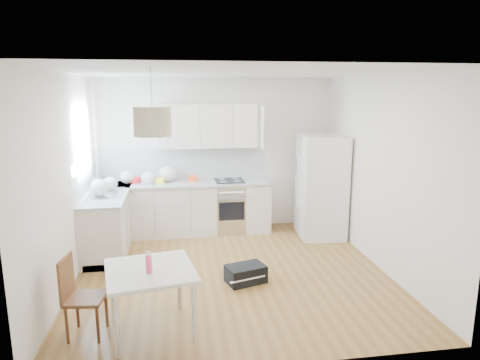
% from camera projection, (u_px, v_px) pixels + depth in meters
% --- Properties ---
extents(floor, '(4.20, 4.20, 0.00)m').
position_uv_depth(floor, '(232.00, 272.00, 5.93)').
color(floor, brown).
rests_on(floor, ground).
extents(ceiling, '(4.20, 4.20, 0.00)m').
position_uv_depth(ceiling, '(231.00, 72.00, 5.38)').
color(ceiling, white).
rests_on(ceiling, wall_back).
extents(wall_back, '(4.20, 0.00, 4.20)m').
position_uv_depth(wall_back, '(216.00, 154.00, 7.69)').
color(wall_back, white).
rests_on(wall_back, floor).
extents(wall_left, '(0.00, 4.20, 4.20)m').
position_uv_depth(wall_left, '(65.00, 182.00, 5.35)').
color(wall_left, white).
rests_on(wall_left, floor).
extents(wall_right, '(0.00, 4.20, 4.20)m').
position_uv_depth(wall_right, '(380.00, 173.00, 5.97)').
color(wall_right, white).
rests_on(wall_right, floor).
extents(window_glassblock, '(0.02, 1.00, 1.00)m').
position_uv_depth(window_glassblock, '(83.00, 140.00, 6.38)').
color(window_glassblock, '#BFE0F9').
rests_on(window_glassblock, wall_left).
extents(cabinets_back, '(3.00, 0.60, 0.88)m').
position_uv_depth(cabinets_back, '(184.00, 209.00, 7.50)').
color(cabinets_back, silver).
rests_on(cabinets_back, floor).
extents(cabinets_left, '(0.60, 1.80, 0.88)m').
position_uv_depth(cabinets_left, '(109.00, 222.00, 6.74)').
color(cabinets_left, silver).
rests_on(cabinets_left, floor).
extents(counter_back, '(3.02, 0.64, 0.04)m').
position_uv_depth(counter_back, '(184.00, 183.00, 7.40)').
color(counter_back, '#A9ABAE').
rests_on(counter_back, cabinets_back).
extents(counter_left, '(0.64, 1.82, 0.04)m').
position_uv_depth(counter_left, '(107.00, 194.00, 6.64)').
color(counter_left, '#A9ABAE').
rests_on(counter_left, cabinets_left).
extents(backsplash_back, '(3.00, 0.01, 0.58)m').
position_uv_depth(backsplash_back, '(183.00, 163.00, 7.62)').
color(backsplash_back, silver).
rests_on(backsplash_back, wall_back).
extents(backsplash_left, '(0.01, 1.80, 0.58)m').
position_uv_depth(backsplash_left, '(86.00, 175.00, 6.54)').
color(backsplash_left, silver).
rests_on(backsplash_left, wall_left).
extents(upper_cabinets, '(1.70, 0.32, 0.75)m').
position_uv_depth(upper_cabinets, '(208.00, 126.00, 7.40)').
color(upper_cabinets, silver).
rests_on(upper_cabinets, wall_back).
extents(range_oven, '(0.50, 0.61, 0.88)m').
position_uv_depth(range_oven, '(230.00, 207.00, 7.61)').
color(range_oven, silver).
rests_on(range_oven, floor).
extents(sink, '(0.50, 0.80, 0.16)m').
position_uv_depth(sink, '(106.00, 194.00, 6.59)').
color(sink, silver).
rests_on(sink, counter_left).
extents(refrigerator, '(0.90, 0.93, 1.74)m').
position_uv_depth(refrigerator, '(322.00, 186.00, 7.32)').
color(refrigerator, white).
rests_on(refrigerator, floor).
extents(dining_table, '(1.01, 1.01, 0.69)m').
position_uv_depth(dining_table, '(150.00, 276.00, 4.38)').
color(dining_table, '#BDB4A2').
rests_on(dining_table, floor).
extents(dining_chair, '(0.40, 0.40, 0.85)m').
position_uv_depth(dining_chair, '(86.00, 297.00, 4.34)').
color(dining_chair, '#4A2816').
rests_on(dining_chair, floor).
extents(drink_bottle, '(0.07, 0.07, 0.22)m').
position_uv_depth(drink_bottle, '(149.00, 262.00, 4.26)').
color(drink_bottle, '#F64483').
rests_on(drink_bottle, dining_table).
extents(gym_bag, '(0.57, 0.46, 0.23)m').
position_uv_depth(gym_bag, '(246.00, 274.00, 5.62)').
color(gym_bag, black).
rests_on(gym_bag, floor).
extents(pendant_lamp, '(0.41, 0.41, 0.29)m').
position_uv_depth(pendant_lamp, '(153.00, 121.00, 4.17)').
color(pendant_lamp, beige).
rests_on(pendant_lamp, ceiling).
extents(grocery_bag_a, '(0.24, 0.21, 0.22)m').
position_uv_depth(grocery_bag_a, '(127.00, 177.00, 7.27)').
color(grocery_bag_a, silver).
rests_on(grocery_bag_a, counter_back).
extents(grocery_bag_b, '(0.23, 0.19, 0.21)m').
position_uv_depth(grocery_bag_b, '(149.00, 178.00, 7.25)').
color(grocery_bag_b, silver).
rests_on(grocery_bag_b, counter_back).
extents(grocery_bag_c, '(0.31, 0.26, 0.28)m').
position_uv_depth(grocery_bag_c, '(168.00, 174.00, 7.43)').
color(grocery_bag_c, silver).
rests_on(grocery_bag_c, counter_back).
extents(grocery_bag_d, '(0.24, 0.20, 0.21)m').
position_uv_depth(grocery_bag_d, '(110.00, 184.00, 6.80)').
color(grocery_bag_d, silver).
rests_on(grocery_bag_d, counter_back).
extents(grocery_bag_e, '(0.29, 0.24, 0.26)m').
position_uv_depth(grocery_bag_e, '(100.00, 188.00, 6.41)').
color(grocery_bag_e, silver).
rests_on(grocery_bag_e, counter_left).
extents(snack_orange, '(0.16, 0.11, 0.10)m').
position_uv_depth(snack_orange, '(193.00, 178.00, 7.46)').
color(snack_orange, red).
rests_on(snack_orange, counter_back).
extents(snack_yellow, '(0.17, 0.14, 0.10)m').
position_uv_depth(snack_yellow, '(160.00, 181.00, 7.28)').
color(snack_yellow, yellow).
rests_on(snack_yellow, counter_back).
extents(snack_red, '(0.18, 0.17, 0.10)m').
position_uv_depth(snack_red, '(135.00, 180.00, 7.32)').
color(snack_red, red).
rests_on(snack_red, counter_back).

